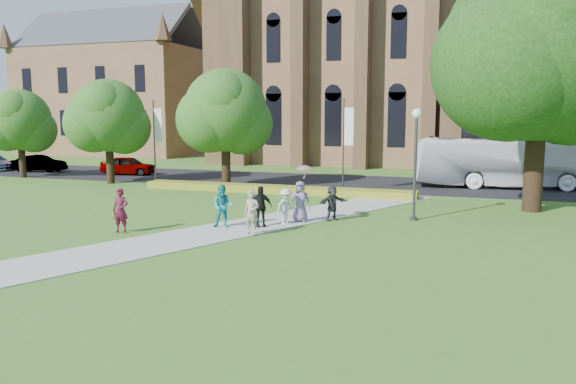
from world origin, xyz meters
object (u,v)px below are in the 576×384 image
at_px(large_tree, 541,46).
at_px(pedestrian_0, 121,210).
at_px(streetlamp, 416,151).
at_px(tour_coach, 510,162).
at_px(car_0, 128,165).
at_px(car_1, 40,163).

bearing_deg(large_tree, pedestrian_0, -145.77).
relative_size(streetlamp, large_tree, 0.40).
xyz_separation_m(large_tree, tour_coach, (-0.68, 9.65, -6.58)).
height_order(large_tree, car_0, large_tree).
height_order(car_0, pedestrian_0, pedestrian_0).
bearing_deg(large_tree, streetlamp, -140.71).
relative_size(tour_coach, car_1, 2.86).
height_order(large_tree, tour_coach, large_tree).
xyz_separation_m(large_tree, car_1, (-38.89, 7.87, -7.62)).
height_order(tour_coach, car_1, tour_coach).
bearing_deg(car_1, car_0, -101.09).
bearing_deg(pedestrian_0, large_tree, 24.21).
distance_m(streetlamp, tour_coach, 15.03).
xyz_separation_m(tour_coach, car_1, (-38.21, -1.78, -1.03)).
height_order(streetlamp, car_0, streetlamp).
xyz_separation_m(tour_coach, car_0, (-29.47, -1.33, -0.99)).
xyz_separation_m(car_0, pedestrian_0, (13.29, -19.79, 0.18)).
distance_m(streetlamp, car_1, 35.70).
height_order(streetlamp, pedestrian_0, streetlamp).
distance_m(large_tree, tour_coach, 11.71).
height_order(large_tree, car_1, large_tree).
relative_size(car_1, pedestrian_0, 2.38).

